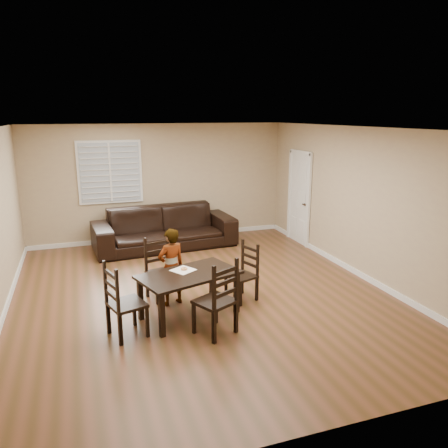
{
  "coord_description": "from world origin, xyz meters",
  "views": [
    {
      "loc": [
        -1.81,
        -6.53,
        2.92
      ],
      "look_at": [
        0.62,
        0.63,
        1.0
      ],
      "focal_mm": 35.0,
      "sensor_mm": 36.0,
      "label": 1
    }
  ],
  "objects": [
    {
      "name": "donut",
      "position": [
        -0.41,
        -0.56,
        0.69
      ],
      "size": [
        0.1,
        0.1,
        0.04
      ],
      "color": "#C68347",
      "rests_on": "napkin"
    },
    {
      "name": "room",
      "position": [
        0.04,
        0.18,
        1.81
      ],
      "size": [
        6.04,
        7.04,
        2.72
      ],
      "color": "tan",
      "rests_on": "ground"
    },
    {
      "name": "chair_far",
      "position": [
        -0.12,
        -1.46,
        0.49
      ],
      "size": [
        0.64,
        0.62,
        1.08
      ],
      "rotation": [
        0.0,
        0.0,
        3.61
      ],
      "color": "black",
      "rests_on": "ground"
    },
    {
      "name": "sofa",
      "position": [
        -0.05,
        2.78,
        0.45
      ],
      "size": [
        3.16,
        1.42,
        0.9
      ],
      "primitive_type": "imported",
      "rotation": [
        0.0,
        0.0,
        0.07
      ],
      "color": "black",
      "rests_on": "ground"
    },
    {
      "name": "chair_left",
      "position": [
        -1.43,
        -1.06,
        0.47
      ],
      "size": [
        0.56,
        0.58,
        1.05
      ],
      "rotation": [
        0.0,
        0.0,
        1.87
      ],
      "color": "black",
      "rests_on": "ground"
    },
    {
      "name": "chair_near",
      "position": [
        -0.65,
        0.16,
        0.45
      ],
      "size": [
        0.55,
        0.53,
        1.0
      ],
      "rotation": [
        0.0,
        0.0,
        0.28
      ],
      "color": "black",
      "rests_on": "ground"
    },
    {
      "name": "ground",
      "position": [
        0.0,
        0.0,
        0.0
      ],
      "size": [
        7.0,
        7.0,
        0.0
      ],
      "primitive_type": "plane",
      "color": "brown",
      "rests_on": "ground"
    },
    {
      "name": "chair_right",
      "position": [
        0.66,
        -0.39,
        0.42
      ],
      "size": [
        0.51,
        0.53,
        0.94
      ],
      "rotation": [
        0.0,
        0.0,
        -1.24
      ],
      "color": "black",
      "rests_on": "ground"
    },
    {
      "name": "dining_table",
      "position": [
        -0.38,
        -0.72,
        0.58
      ],
      "size": [
        1.6,
        1.2,
        0.67
      ],
      "rotation": [
        0.0,
        0.0,
        0.31
      ],
      "color": "black",
      "rests_on": "ground"
    },
    {
      "name": "child",
      "position": [
        -0.53,
        -0.23,
        0.62
      ],
      "size": [
        0.52,
        0.42,
        1.23
      ],
      "primitive_type": "imported",
      "rotation": [
        0.0,
        0.0,
        3.46
      ],
      "color": "gray",
      "rests_on": "ground"
    },
    {
      "name": "napkin",
      "position": [
        -0.43,
        -0.57,
        0.67
      ],
      "size": [
        0.41,
        0.41,
        0.0
      ],
      "primitive_type": "cube",
      "rotation": [
        0.0,
        0.0,
        0.54
      ],
      "color": "white",
      "rests_on": "dining_table"
    }
  ]
}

